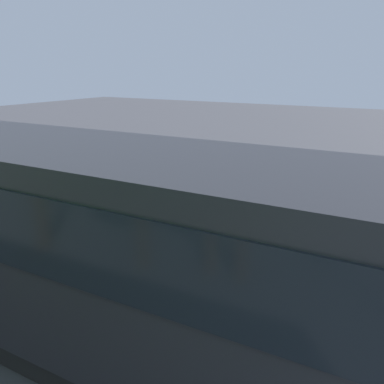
% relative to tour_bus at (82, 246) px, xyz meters
% --- Properties ---
extents(ground_plane, '(80.00, 80.00, 0.00)m').
position_rel_tour_bus_xyz_m(ground_plane, '(-0.99, -4.03, -1.65)').
color(ground_plane, '#424247').
extents(tour_bus, '(11.10, 2.79, 3.25)m').
position_rel_tour_bus_xyz_m(tour_bus, '(0.00, 0.00, 0.00)').
color(tour_bus, '#26262B').
rests_on(tour_bus, ground_plane).
extents(spectator_far_left, '(0.58, 0.37, 1.74)m').
position_rel_tour_bus_xyz_m(spectator_far_left, '(-1.41, -3.10, -0.61)').
color(spectator_far_left, '#473823').
rests_on(spectator_far_left, ground_plane).
extents(spectator_left, '(0.58, 0.34, 1.72)m').
position_rel_tour_bus_xyz_m(spectator_left, '(-0.44, -3.08, -0.62)').
color(spectator_left, black).
rests_on(spectator_left, ground_plane).
extents(spectator_centre, '(0.58, 0.37, 1.76)m').
position_rel_tour_bus_xyz_m(spectator_centre, '(0.60, -2.97, -0.59)').
color(spectator_centre, '#473823').
rests_on(spectator_centre, ground_plane).
extents(parked_motorcycle_silver, '(2.03, 0.69, 0.99)m').
position_rel_tour_bus_xyz_m(parked_motorcycle_silver, '(-0.46, -2.21, -1.16)').
color(parked_motorcycle_silver, black).
rests_on(parked_motorcycle_silver, ground_plane).
extents(parked_motorcycle_dark, '(2.05, 0.58, 0.99)m').
position_rel_tour_bus_xyz_m(parked_motorcycle_dark, '(-2.73, -2.12, -1.16)').
color(parked_motorcycle_dark, black).
rests_on(parked_motorcycle_dark, ground_plane).
extents(stunt_motorcycle, '(1.84, 1.21, 1.65)m').
position_rel_tour_bus_xyz_m(stunt_motorcycle, '(3.22, -7.25, -0.65)').
color(stunt_motorcycle, black).
rests_on(stunt_motorcycle, ground_plane).
extents(traffic_cone, '(0.34, 0.34, 0.63)m').
position_rel_tour_bus_xyz_m(traffic_cone, '(1.84, -8.11, -1.34)').
color(traffic_cone, orange).
rests_on(traffic_cone, ground_plane).
extents(bay_line_b, '(0.19, 4.88, 0.01)m').
position_rel_tour_bus_xyz_m(bay_line_b, '(-1.72, -4.87, -1.64)').
color(bay_line_b, white).
rests_on(bay_line_b, ground_plane).
extents(bay_line_c, '(0.18, 4.34, 0.01)m').
position_rel_tour_bus_xyz_m(bay_line_c, '(0.73, -4.87, -1.64)').
color(bay_line_c, white).
rests_on(bay_line_c, ground_plane).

